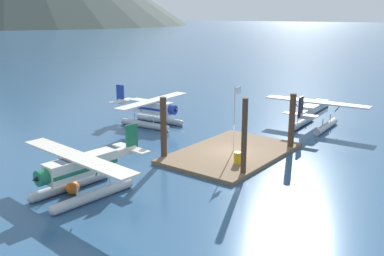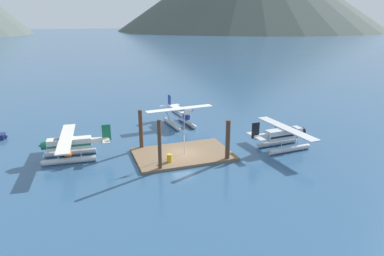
% 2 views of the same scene
% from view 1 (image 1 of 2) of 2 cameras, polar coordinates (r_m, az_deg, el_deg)
% --- Properties ---
extents(ground_plane, '(1200.00, 1200.00, 0.00)m').
position_cam_1_polar(ground_plane, '(35.34, 5.24, -3.57)').
color(ground_plane, '#2D5175').
extents(dock_platform, '(11.30, 7.32, 0.30)m').
position_cam_1_polar(dock_platform, '(35.29, 5.25, -3.34)').
color(dock_platform, brown).
rests_on(dock_platform, ground).
extents(piling_near_left, '(0.39, 0.39, 5.65)m').
position_cam_1_polar(piling_near_left, '(29.96, 6.94, -1.36)').
color(piling_near_left, '#4C3323').
rests_on(piling_near_left, ground).
extents(piling_near_right, '(0.51, 0.51, 4.81)m').
position_cam_1_polar(piling_near_right, '(36.84, 13.10, 0.76)').
color(piling_near_right, '#4C3323').
rests_on(piling_near_right, ground).
extents(piling_far_left, '(0.49, 0.49, 5.02)m').
position_cam_1_polar(piling_far_left, '(33.46, -3.80, -0.11)').
color(piling_far_left, '#4C3323').
rests_on(piling_far_left, ground).
extents(flagpole, '(0.95, 0.10, 5.41)m').
position_cam_1_polar(flagpole, '(34.54, 5.77, 2.36)').
color(flagpole, silver).
rests_on(flagpole, dock_platform).
extents(fuel_drum, '(0.62, 0.62, 0.88)m').
position_cam_1_polar(fuel_drum, '(32.38, 6.07, -3.96)').
color(fuel_drum, gold).
rests_on(fuel_drum, dock_platform).
extents(mooring_buoy, '(0.88, 0.88, 0.88)m').
position_cam_1_polar(mooring_buoy, '(28.65, -15.56, -7.65)').
color(mooring_buoy, orange).
rests_on(mooring_buoy, ground).
extents(seaplane_silver_stbd_aft, '(7.98, 10.46, 3.84)m').
position_cam_1_polar(seaplane_silver_stbd_aft, '(44.92, 15.98, 2.00)').
color(seaplane_silver_stbd_aft, '#B7BABF').
rests_on(seaplane_silver_stbd_aft, ground).
extents(seaplane_white_bow_right, '(10.48, 7.97, 3.84)m').
position_cam_1_polar(seaplane_white_bow_right, '(44.38, -5.39, 2.37)').
color(seaplane_white_bow_right, '#B7BABF').
rests_on(seaplane_white_bow_right, ground).
extents(seaplane_cream_port_fwd, '(7.97, 10.48, 3.84)m').
position_cam_1_polar(seaplane_cream_port_fwd, '(28.00, -14.47, -5.60)').
color(seaplane_cream_port_fwd, '#B7BABF').
rests_on(seaplane_cream_port_fwd, ground).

